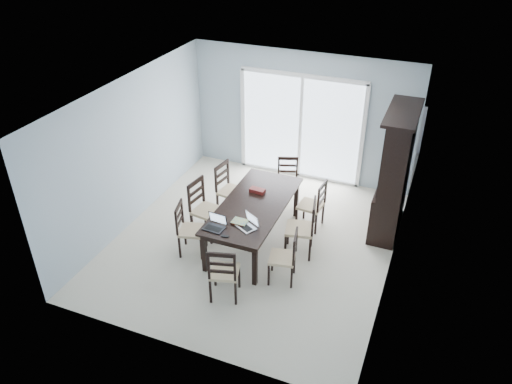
% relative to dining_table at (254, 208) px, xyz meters
% --- Properties ---
extents(floor, '(5.00, 5.00, 0.00)m').
position_rel_dining_table_xyz_m(floor, '(0.00, 0.00, -0.67)').
color(floor, beige).
rests_on(floor, ground).
extents(ceiling, '(5.00, 5.00, 0.00)m').
position_rel_dining_table_xyz_m(ceiling, '(0.00, 0.00, 1.93)').
color(ceiling, white).
rests_on(ceiling, back_wall).
extents(back_wall, '(4.50, 0.02, 2.60)m').
position_rel_dining_table_xyz_m(back_wall, '(0.00, 2.50, 0.63)').
color(back_wall, '#97A9B4').
rests_on(back_wall, floor).
extents(wall_left, '(0.02, 5.00, 2.60)m').
position_rel_dining_table_xyz_m(wall_left, '(-2.25, 0.00, 0.63)').
color(wall_left, '#97A9B4').
rests_on(wall_left, floor).
extents(wall_right, '(0.02, 5.00, 2.60)m').
position_rel_dining_table_xyz_m(wall_right, '(2.25, 0.00, 0.63)').
color(wall_right, '#97A9B4').
rests_on(wall_right, floor).
extents(balcony, '(4.50, 2.00, 0.10)m').
position_rel_dining_table_xyz_m(balcony, '(0.00, 3.50, -0.72)').
color(balcony, gray).
rests_on(balcony, ground).
extents(railing, '(4.50, 0.06, 1.10)m').
position_rel_dining_table_xyz_m(railing, '(0.00, 4.50, -0.12)').
color(railing, '#99999E').
rests_on(railing, balcony).
extents(dining_table, '(1.00, 2.20, 0.75)m').
position_rel_dining_table_xyz_m(dining_table, '(0.00, 0.00, 0.00)').
color(dining_table, black).
rests_on(dining_table, floor).
extents(china_hutch, '(0.50, 1.38, 2.20)m').
position_rel_dining_table_xyz_m(china_hutch, '(2.02, 1.25, 0.40)').
color(china_hutch, black).
rests_on(china_hutch, floor).
extents(sliding_door, '(2.52, 0.05, 2.18)m').
position_rel_dining_table_xyz_m(sliding_door, '(0.00, 2.48, 0.41)').
color(sliding_door, silver).
rests_on(sliding_door, floor).
extents(chair_left_near, '(0.49, 0.48, 1.05)m').
position_rel_dining_table_xyz_m(chair_left_near, '(-0.90, -0.67, -0.12)').
color(chair_left_near, black).
rests_on(chair_left_near, floor).
extents(chair_left_mid, '(0.51, 0.50, 1.17)m').
position_rel_dining_table_xyz_m(chair_left_mid, '(-0.91, -0.09, -0.06)').
color(chair_left_mid, black).
rests_on(chair_left_mid, floor).
extents(chair_left_far, '(0.50, 0.49, 1.13)m').
position_rel_dining_table_xyz_m(chair_left_far, '(-0.79, 0.66, -0.08)').
color(chair_left_far, black).
rests_on(chair_left_far, floor).
extents(chair_right_near, '(0.46, 0.45, 1.02)m').
position_rel_dining_table_xyz_m(chair_right_near, '(0.84, -0.73, -0.14)').
color(chair_right_near, black).
rests_on(chair_right_near, floor).
extents(chair_right_mid, '(0.53, 0.52, 1.15)m').
position_rel_dining_table_xyz_m(chair_right_mid, '(0.89, 0.01, -0.06)').
color(chair_right_mid, black).
rests_on(chair_right_mid, floor).
extents(chair_right_far, '(0.44, 0.43, 1.06)m').
position_rel_dining_table_xyz_m(chair_right_far, '(0.84, 0.77, -0.11)').
color(chair_right_far, black).
rests_on(chair_right_far, floor).
extents(chair_end_near, '(0.50, 0.51, 1.07)m').
position_rel_dining_table_xyz_m(chair_end_near, '(0.13, -1.47, -0.11)').
color(chair_end_near, black).
rests_on(chair_end_near, floor).
extents(chair_end_far, '(0.49, 0.49, 1.01)m').
position_rel_dining_table_xyz_m(chair_end_far, '(0.09, 1.47, -0.14)').
color(chair_end_far, black).
rests_on(chair_end_far, floor).
extents(laptop_dark, '(0.32, 0.24, 0.21)m').
position_rel_dining_table_xyz_m(laptop_dark, '(-0.30, -0.87, 0.13)').
color(laptop_dark, black).
rests_on(laptop_dark, dining_table).
extents(laptop_silver, '(0.37, 0.33, 0.21)m').
position_rel_dining_table_xyz_m(laptop_silver, '(0.14, -0.66, 0.13)').
color(laptop_silver, '#B8B9BB').
rests_on(laptop_silver, dining_table).
extents(book_stack, '(0.25, 0.20, 0.04)m').
position_rel_dining_table_xyz_m(book_stack, '(-0.00, -0.59, 0.10)').
color(book_stack, maroon).
rests_on(book_stack, dining_table).
extents(cell_phone, '(0.12, 0.07, 0.01)m').
position_rel_dining_table_xyz_m(cell_phone, '(-0.06, -0.99, 0.08)').
color(cell_phone, black).
rests_on(cell_phone, dining_table).
extents(game_box, '(0.27, 0.15, 0.06)m').
position_rel_dining_table_xyz_m(game_box, '(-0.08, 0.36, 0.11)').
color(game_box, '#541012').
rests_on(game_box, dining_table).
extents(hot_tub, '(1.84, 1.65, 0.92)m').
position_rel_dining_table_xyz_m(hot_tub, '(-0.43, 3.46, -0.21)').
color(hot_tub, brown).
rests_on(hot_tub, balcony).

